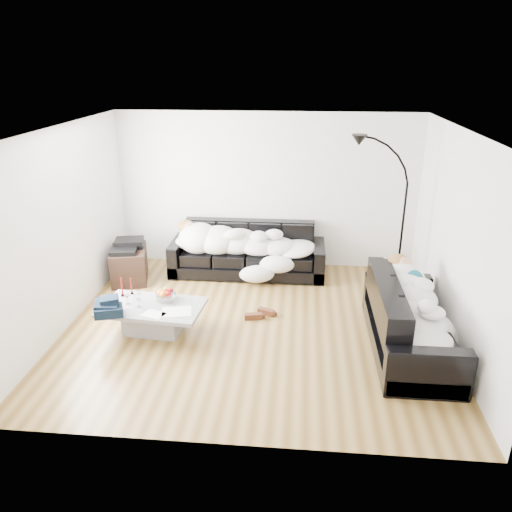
# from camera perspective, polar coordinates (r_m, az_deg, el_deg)

# --- Properties ---
(ground) EXTENTS (5.00, 5.00, 0.00)m
(ground) POSITION_cam_1_polar(r_m,az_deg,el_deg) (6.83, -0.24, -7.97)
(ground) COLOR brown
(ground) RESTS_ON ground
(wall_back) EXTENTS (5.00, 0.02, 2.60)m
(wall_back) POSITION_cam_1_polar(r_m,az_deg,el_deg) (8.44, 1.24, 7.41)
(wall_back) COLOR silver
(wall_back) RESTS_ON ground
(wall_left) EXTENTS (0.02, 4.50, 2.60)m
(wall_left) POSITION_cam_1_polar(r_m,az_deg,el_deg) (6.98, -21.18, 2.85)
(wall_left) COLOR silver
(wall_left) RESTS_ON ground
(wall_right) EXTENTS (0.02, 4.50, 2.60)m
(wall_right) POSITION_cam_1_polar(r_m,az_deg,el_deg) (6.55, 22.08, 1.54)
(wall_right) COLOR silver
(wall_right) RESTS_ON ground
(ceiling) EXTENTS (5.00, 5.00, 0.00)m
(ceiling) POSITION_cam_1_polar(r_m,az_deg,el_deg) (5.99, -0.27, 14.21)
(ceiling) COLOR white
(ceiling) RESTS_ON ground
(sofa_back) EXTENTS (2.54, 0.88, 0.83)m
(sofa_back) POSITION_cam_1_polar(r_m,az_deg,el_deg) (8.27, -0.97, 0.69)
(sofa_back) COLOR black
(sofa_back) RESTS_ON ground
(sofa_right) EXTENTS (0.91, 2.12, 0.86)m
(sofa_right) POSITION_cam_1_polar(r_m,az_deg,el_deg) (6.43, 17.34, -6.67)
(sofa_right) COLOR black
(sofa_right) RESTS_ON ground
(sleeper_back) EXTENTS (2.15, 0.74, 0.43)m
(sleeper_back) POSITION_cam_1_polar(r_m,az_deg,el_deg) (8.15, -1.02, 2.00)
(sleeper_back) COLOR white
(sleeper_back) RESTS_ON sofa_back
(sleeper_right) EXTENTS (0.77, 1.82, 0.44)m
(sleeper_right) POSITION_cam_1_polar(r_m,az_deg,el_deg) (6.34, 17.55, -4.98)
(sleeper_right) COLOR white
(sleeper_right) RESTS_ON sofa_right
(teal_cushion) EXTENTS (0.42, 0.38, 0.20)m
(teal_cushion) POSITION_cam_1_polar(r_m,az_deg,el_deg) (6.88, 16.09, -1.95)
(teal_cushion) COLOR #0E4F63
(teal_cushion) RESTS_ON sofa_right
(coffee_table) EXTENTS (1.37, 0.88, 0.38)m
(coffee_table) POSITION_cam_1_polar(r_m,az_deg,el_deg) (6.75, -11.65, -7.01)
(coffee_table) COLOR #939699
(coffee_table) RESTS_ON ground
(fruit_bowl) EXTENTS (0.34, 0.34, 0.17)m
(fruit_bowl) POSITION_cam_1_polar(r_m,az_deg,el_deg) (6.74, -10.27, -4.30)
(fruit_bowl) COLOR white
(fruit_bowl) RESTS_ON coffee_table
(wine_glass_a) EXTENTS (0.07, 0.07, 0.15)m
(wine_glass_a) POSITION_cam_1_polar(r_m,az_deg,el_deg) (6.78, -13.26, -4.47)
(wine_glass_a) COLOR white
(wine_glass_a) RESTS_ON coffee_table
(wine_glass_b) EXTENTS (0.09, 0.09, 0.18)m
(wine_glass_b) POSITION_cam_1_polar(r_m,az_deg,el_deg) (6.74, -14.50, -4.66)
(wine_glass_b) COLOR white
(wine_glass_b) RESTS_ON coffee_table
(wine_glass_c) EXTENTS (0.08, 0.08, 0.18)m
(wine_glass_c) POSITION_cam_1_polar(r_m,az_deg,el_deg) (6.62, -13.26, -4.96)
(wine_glass_c) COLOR white
(wine_glass_c) RESTS_ON coffee_table
(candle_left) EXTENTS (0.05, 0.05, 0.27)m
(candle_left) POSITION_cam_1_polar(r_m,az_deg,el_deg) (6.95, -15.08, -3.45)
(candle_left) COLOR maroon
(candle_left) RESTS_ON coffee_table
(candle_right) EXTENTS (0.05, 0.05, 0.23)m
(candle_right) POSITION_cam_1_polar(r_m,az_deg,el_deg) (6.99, -14.06, -3.37)
(candle_right) COLOR maroon
(candle_right) RESTS_ON coffee_table
(newspaper_a) EXTENTS (0.43, 0.36, 0.01)m
(newspaper_a) POSITION_cam_1_polar(r_m,az_deg,el_deg) (6.44, -9.06, -6.28)
(newspaper_a) COLOR silver
(newspaper_a) RESTS_ON coffee_table
(newspaper_b) EXTENTS (0.32, 0.27, 0.01)m
(newspaper_b) POSITION_cam_1_polar(r_m,az_deg,el_deg) (6.43, -11.60, -6.53)
(newspaper_b) COLOR silver
(newspaper_b) RESTS_ON coffee_table
(navy_jacket) EXTENTS (0.47, 0.44, 0.18)m
(navy_jacket) POSITION_cam_1_polar(r_m,az_deg,el_deg) (6.51, -16.97, -5.09)
(navy_jacket) COLOR black
(navy_jacket) RESTS_ON coffee_table
(shoes) EXTENTS (0.41, 0.30, 0.09)m
(shoes) POSITION_cam_1_polar(r_m,az_deg,el_deg) (7.02, 0.38, -6.64)
(shoes) COLOR #472311
(shoes) RESTS_ON ground
(av_cabinet) EXTENTS (0.72, 0.90, 0.54)m
(av_cabinet) POSITION_cam_1_polar(r_m,az_deg,el_deg) (8.33, -14.28, -0.93)
(av_cabinet) COLOR black
(av_cabinet) RESTS_ON ground
(stereo) EXTENTS (0.50, 0.42, 0.13)m
(stereo) POSITION_cam_1_polar(r_m,az_deg,el_deg) (8.21, -14.50, 1.23)
(stereo) COLOR black
(stereo) RESTS_ON av_cabinet
(floor_lamp) EXTENTS (0.80, 0.40, 2.11)m
(floor_lamp) POSITION_cam_1_polar(r_m,az_deg,el_deg) (7.67, 16.39, 3.14)
(floor_lamp) COLOR black
(floor_lamp) RESTS_ON ground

